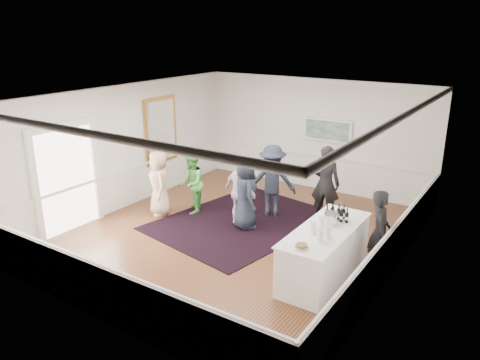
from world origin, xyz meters
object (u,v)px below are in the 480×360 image
Objects in this scene: guest_dark_a at (272,181)px; guest_navy at (245,193)px; guest_lilac at (240,192)px; guest_dark_b at (325,184)px; nut_bowl at (302,246)px; ice_bucket at (331,219)px; guest_green at (191,183)px; guest_tan at (159,183)px; bartender at (380,232)px; serving_table at (324,253)px.

guest_dark_a is 1.07× the size of guest_navy.
guest_dark_b reaches higher than guest_lilac.
ice_bucket is at bearing 89.27° from nut_bowl.
guest_green reaches higher than nut_bowl.
guest_dark_b reaches higher than nut_bowl.
guest_tan is 4.76m from ice_bucket.
ice_bucket is (2.49, -0.89, 0.26)m from guest_navy.
guest_dark_a is 0.96× the size of guest_dark_b.
bartender is 5.53m from guest_tan.
ice_bucket reaches higher than serving_table.
serving_table is 2.96m from guest_lilac.
serving_table is 3.20m from guest_dark_a.
bartender reaches higher than nut_bowl.
guest_dark_a is 1.31m from guest_dark_b.
guest_dark_a is 3.88m from nut_bowl.
guest_lilac reaches higher than serving_table.
guest_tan is (-4.75, 0.62, 0.33)m from serving_table.
guest_tan is 6.37× the size of ice_bucket.
serving_table is 2.76m from guest_navy.
bartender is 1.91m from nut_bowl.
guest_green is at bearing 167.30° from ice_bucket.
guest_dark_a reaches higher than nut_bowl.
guest_dark_b is 1.12× the size of guest_navy.
guest_dark_b is 3.66m from nut_bowl.
guest_green is at bearing 1.91° from guest_dark_a.
nut_bowl is (-0.81, -1.72, 0.19)m from bartender.
guest_tan is at bearing 29.31° from guest_lilac.
guest_tan is 1.00× the size of guest_lilac.
bartender is 3.51m from guest_lilac.
serving_table is 9.46× the size of ice_bucket.
ice_bucket is 1.13× the size of nut_bowl.
serving_table is at bearing -87.57° from ice_bucket.
guest_navy is 6.56× the size of ice_bucket.
guest_green is 1.66m from guest_navy.
guest_dark_b is at bearing -94.52° from guest_navy.
bartender is 1.07× the size of guest_green.
ice_bucket is at bearing 105.55° from guest_dark_b.
guest_dark_a is at bearing 126.84° from nut_bowl.
guest_green is 0.94× the size of guest_lilac.
serving_table is 1.14m from bartender.
ice_bucket is at bearing 174.01° from guest_lilac.
serving_table is 1.57× the size of guest_green.
guest_green is 4.26m from ice_bucket.
guest_lilac is at bearing 140.84° from nut_bowl.
guest_dark_a is at bearing 7.17° from guest_dark_b.
nut_bowl is (-0.03, -0.97, 0.53)m from serving_table.
guest_lilac is at bearing 29.71° from guest_dark_b.
guest_green is 0.82× the size of guest_dark_b.
serving_table is 0.66m from ice_bucket.
guest_green reaches higher than serving_table.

